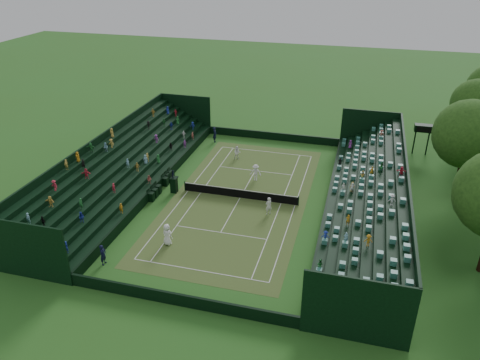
{
  "coord_description": "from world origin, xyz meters",
  "views": [
    {
      "loc": [
        10.63,
        -38.93,
        22.52
      ],
      "look_at": [
        0.0,
        0.0,
        2.0
      ],
      "focal_mm": 35.0,
      "sensor_mm": 36.0,
      "label": 1
    }
  ],
  "objects": [
    {
      "name": "ground",
      "position": [
        0.0,
        0.0,
        0.0
      ],
      "size": [
        160.0,
        160.0,
        0.0
      ],
      "primitive_type": "plane",
      "color": "#2E6520",
      "rests_on": "ground"
    },
    {
      "name": "court_surface",
      "position": [
        0.0,
        0.0,
        0.01
      ],
      "size": [
        12.97,
        26.77,
        0.01
      ],
      "primitive_type": "cube",
      "color": "#2C6C24",
      "rests_on": "ground"
    },
    {
      "name": "perimeter_wall_north",
      "position": [
        0.0,
        15.88,
        0.5
      ],
      "size": [
        17.17,
        0.2,
        1.0
      ],
      "primitive_type": "cube",
      "color": "black",
      "rests_on": "ground"
    },
    {
      "name": "perimeter_wall_south",
      "position": [
        0.0,
        -15.88,
        0.5
      ],
      "size": [
        17.17,
        0.2,
        1.0
      ],
      "primitive_type": "cube",
      "color": "black",
      "rests_on": "ground"
    },
    {
      "name": "perimeter_wall_east",
      "position": [
        8.48,
        0.0,
        0.5
      ],
      "size": [
        0.2,
        31.77,
        1.0
      ],
      "primitive_type": "cube",
      "color": "black",
      "rests_on": "ground"
    },
    {
      "name": "perimeter_wall_west",
      "position": [
        -8.48,
        0.0,
        0.5
      ],
      "size": [
        0.2,
        31.77,
        1.0
      ],
      "primitive_type": "cube",
      "color": "black",
      "rests_on": "ground"
    },
    {
      "name": "north_grandstand",
      "position": [
        12.66,
        0.0,
        1.55
      ],
      "size": [
        6.6,
        32.0,
        4.9
      ],
      "color": "black",
      "rests_on": "ground"
    },
    {
      "name": "south_grandstand",
      "position": [
        -12.66,
        0.0,
        1.55
      ],
      "size": [
        6.6,
        32.0,
        4.9
      ],
      "color": "black",
      "rests_on": "ground"
    },
    {
      "name": "tennis_net",
      "position": [
        0.0,
        0.0,
        0.53
      ],
      "size": [
        11.67,
        0.1,
        1.06
      ],
      "color": "black",
      "rests_on": "ground"
    },
    {
      "name": "scoreboard_tower",
      "position": [
        17.75,
        16.0,
        3.14
      ],
      "size": [
        2.0,
        1.0,
        3.7
      ],
      "color": "black",
      "rests_on": "ground"
    },
    {
      "name": "umpire_chair",
      "position": [
        -6.74,
        -0.55,
        1.05
      ],
      "size": [
        0.78,
        0.78,
        2.46
      ],
      "color": "black",
      "rests_on": "ground"
    },
    {
      "name": "courtside_chairs",
      "position": [
        -8.21,
        -0.32,
        0.49
      ],
      "size": [
        0.59,
        5.56,
        1.29
      ],
      "color": "black",
      "rests_on": "ground"
    },
    {
      "name": "player_near_west",
      "position": [
        -3.74,
        -9.23,
        0.96
      ],
      "size": [
        1.09,
        0.88,
        1.92
      ],
      "primitive_type": "imported",
      "rotation": [
        0.0,
        0.0,
        2.81
      ],
      "color": "white",
      "rests_on": "ground"
    },
    {
      "name": "player_near_east",
      "position": [
        3.35,
        -2.25,
        0.88
      ],
      "size": [
        0.76,
        0.75,
        1.77
      ],
      "primitive_type": "imported",
      "rotation": [
        0.0,
        0.0,
        3.9
      ],
      "color": "white",
      "rests_on": "ground"
    },
    {
      "name": "player_far_west",
      "position": [
        -2.78,
        8.92,
        0.8
      ],
      "size": [
        0.9,
        0.78,
        1.59
      ],
      "primitive_type": "imported",
      "rotation": [
        0.0,
        0.0,
        0.26
      ],
      "color": "white",
      "rests_on": "ground"
    },
    {
      "name": "player_far_east",
      "position": [
        0.57,
        4.19,
        0.91
      ],
      "size": [
        1.23,
        0.77,
        1.82
      ],
      "primitive_type": "imported",
      "rotation": [
        0.0,
        0.0,
        0.08
      ],
      "color": "white",
      "rests_on": "ground"
    },
    {
      "name": "line_judge_north",
      "position": [
        -6.92,
        13.29,
        0.97
      ],
      "size": [
        0.67,
        0.82,
        1.95
      ],
      "primitive_type": "imported",
      "rotation": [
        0.0,
        0.0,
        1.9
      ],
      "color": "black",
      "rests_on": "ground"
    },
    {
      "name": "line_judge_south",
      "position": [
        -7.5,
        -13.03,
        0.87
      ],
      "size": [
        0.43,
        0.64,
        1.73
      ],
      "primitive_type": "imported",
      "rotation": [
        0.0,
        0.0,
        1.54
      ],
      "color": "black",
      "rests_on": "ground"
    }
  ]
}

